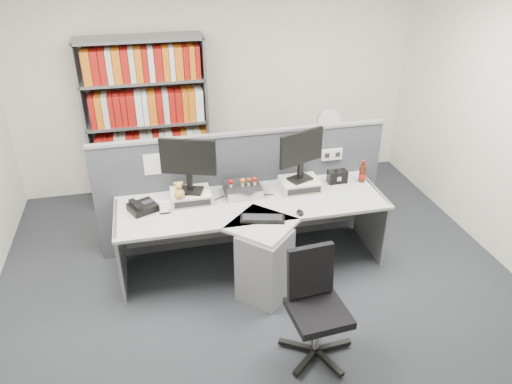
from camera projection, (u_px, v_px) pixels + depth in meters
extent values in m
plane|color=#313439|center=(272.00, 316.00, 4.35)|extent=(5.50, 5.50, 0.00)
cube|color=white|center=(218.00, 82.00, 6.05)|extent=(5.00, 0.04, 2.70)
cube|color=#44454D|center=(243.00, 190.00, 5.12)|extent=(3.00, 0.05, 1.25)
cube|color=#96969B|center=(242.00, 133.00, 4.81)|extent=(3.00, 0.07, 0.03)
cube|color=white|center=(332.00, 154.00, 5.12)|extent=(0.22, 0.04, 0.12)
cube|color=white|center=(152.00, 163.00, 4.71)|extent=(0.16, 0.00, 0.22)
cube|color=white|center=(193.00, 159.00, 4.79)|extent=(0.16, 0.00, 0.22)
cube|color=white|center=(310.00, 148.00, 5.03)|extent=(0.16, 0.00, 0.22)
cube|color=#AFAFA9|center=(252.00, 203.00, 4.71)|extent=(2.60, 0.80, 0.03)
cube|color=#AFAFA9|center=(262.00, 225.00, 4.37)|extent=(0.74, 0.74, 0.03)
cube|color=gray|center=(265.00, 265.00, 4.44)|extent=(0.57, 0.57, 0.69)
cube|color=gray|center=(121.00, 250.00, 4.62)|extent=(0.03, 0.70, 0.72)
cube|color=gray|center=(371.00, 218.00, 5.13)|extent=(0.03, 0.70, 0.72)
cube|color=gray|center=(245.00, 216.00, 5.19)|extent=(2.50, 0.02, 0.45)
cube|color=beige|center=(191.00, 196.00, 4.70)|extent=(0.38, 0.30, 0.10)
cube|color=black|center=(193.00, 204.00, 4.57)|extent=(0.34, 0.01, 0.06)
cube|color=beige|center=(300.00, 184.00, 4.92)|extent=(0.38, 0.30, 0.10)
cube|color=black|center=(304.00, 191.00, 4.79)|extent=(0.34, 0.01, 0.06)
cube|color=black|center=(190.00, 190.00, 4.67)|extent=(0.27, 0.23, 0.02)
cube|color=black|center=(190.00, 182.00, 4.63)|extent=(0.06, 0.05, 0.19)
cube|color=black|center=(188.00, 157.00, 4.50)|extent=(0.51, 0.21, 0.35)
cube|color=#C2CAFB|center=(189.00, 158.00, 4.49)|extent=(0.45, 0.16, 0.30)
cube|color=black|center=(300.00, 179.00, 4.89)|extent=(0.27, 0.23, 0.02)
cube|color=black|center=(300.00, 171.00, 4.85)|extent=(0.06, 0.05, 0.18)
cube|color=black|center=(301.00, 148.00, 4.73)|extent=(0.48, 0.22, 0.33)
cube|color=#C2CAFB|center=(301.00, 148.00, 4.71)|extent=(0.42, 0.17, 0.28)
cube|color=black|center=(242.00, 189.00, 4.83)|extent=(0.35, 0.31, 0.09)
cube|color=silver|center=(246.00, 197.00, 4.70)|extent=(0.35, 0.01, 0.09)
cylinder|color=beige|center=(231.00, 186.00, 4.76)|extent=(0.03, 0.03, 0.03)
sphere|color=#A5140F|center=(231.00, 182.00, 4.74)|extent=(0.05, 0.05, 0.05)
cylinder|color=beige|center=(243.00, 184.00, 4.78)|extent=(0.03, 0.03, 0.03)
sphere|color=orange|center=(243.00, 181.00, 4.76)|extent=(0.05, 0.05, 0.05)
cylinder|color=beige|center=(249.00, 184.00, 4.79)|extent=(0.03, 0.03, 0.03)
sphere|color=#593319|center=(249.00, 180.00, 4.77)|extent=(0.05, 0.05, 0.05)
cylinder|color=beige|center=(255.00, 183.00, 4.81)|extent=(0.03, 0.03, 0.03)
sphere|color=#A5140F|center=(255.00, 179.00, 4.79)|extent=(0.05, 0.05, 0.05)
cube|color=black|center=(262.00, 219.00, 4.41)|extent=(0.42, 0.25, 0.02)
cube|color=black|center=(263.00, 217.00, 4.41)|extent=(0.37, 0.19, 0.01)
ellipsoid|color=black|center=(300.00, 212.00, 4.50)|extent=(0.06, 0.10, 0.04)
cube|color=black|center=(143.00, 207.00, 4.55)|extent=(0.31, 0.30, 0.07)
cube|color=black|center=(136.00, 205.00, 4.49)|extent=(0.13, 0.20, 0.04)
cube|color=black|center=(148.00, 202.00, 4.56)|extent=(0.13, 0.10, 0.01)
cube|color=black|center=(165.00, 212.00, 4.52)|extent=(0.10, 0.06, 0.02)
cube|color=white|center=(165.00, 207.00, 4.48)|extent=(0.09, 0.03, 0.10)
cube|color=white|center=(164.00, 205.00, 4.51)|extent=(0.09, 0.03, 0.10)
sphere|color=gold|center=(179.00, 193.00, 4.54)|extent=(0.10, 0.10, 0.10)
sphere|color=gold|center=(178.00, 185.00, 4.50)|extent=(0.07, 0.07, 0.07)
sphere|color=gold|center=(175.00, 183.00, 4.48)|extent=(0.03, 0.03, 0.03)
sphere|color=gold|center=(182.00, 183.00, 4.49)|extent=(0.03, 0.03, 0.03)
cube|color=black|center=(337.00, 177.00, 5.03)|extent=(0.20, 0.11, 0.13)
cylinder|color=#3F190A|center=(362.00, 174.00, 5.03)|extent=(0.07, 0.07, 0.18)
cylinder|color=#A5140F|center=(362.00, 175.00, 5.04)|extent=(0.07, 0.07, 0.05)
cylinder|color=#3F190A|center=(364.00, 164.00, 4.98)|extent=(0.03, 0.03, 0.05)
cylinder|color=#A5140F|center=(364.00, 161.00, 4.96)|extent=(0.03, 0.03, 0.01)
cube|color=gray|center=(87.00, 128.00, 5.64)|extent=(0.03, 0.40, 2.00)
cube|color=gray|center=(206.00, 119.00, 5.92)|extent=(0.03, 0.40, 2.00)
cube|color=gray|center=(147.00, 118.00, 5.94)|extent=(1.40, 0.02, 2.00)
cube|color=gray|center=(156.00, 195.00, 6.25)|extent=(1.38, 0.40, 0.03)
cube|color=gray|center=(152.00, 160.00, 6.01)|extent=(1.38, 0.40, 0.03)
cube|color=gray|center=(148.00, 122.00, 5.77)|extent=(1.38, 0.40, 0.03)
cube|color=gray|center=(143.00, 80.00, 5.53)|extent=(1.38, 0.40, 0.03)
cube|color=gray|center=(138.00, 38.00, 5.31)|extent=(1.38, 0.40, 0.03)
cube|color=#A5140F|center=(155.00, 183.00, 6.13)|extent=(1.24, 0.28, 0.36)
cube|color=orange|center=(150.00, 146.00, 5.89)|extent=(1.24, 0.28, 0.36)
cube|color=beige|center=(146.00, 107.00, 5.65)|extent=(1.24, 0.28, 0.36)
cube|color=white|center=(141.00, 63.00, 5.41)|extent=(1.24, 0.28, 0.36)
cube|color=gray|center=(325.00, 171.00, 6.13)|extent=(0.45, 0.60, 0.70)
cube|color=black|center=(334.00, 169.00, 5.79)|extent=(0.40, 0.02, 0.28)
cube|color=black|center=(332.00, 193.00, 5.94)|extent=(0.40, 0.02, 0.28)
cylinder|color=white|center=(327.00, 144.00, 5.95)|extent=(0.16, 0.16, 0.03)
cylinder|color=white|center=(327.00, 137.00, 5.91)|extent=(0.03, 0.03, 0.16)
cylinder|color=white|center=(329.00, 121.00, 5.79)|extent=(0.27, 0.10, 0.27)
cylinder|color=silver|center=(328.00, 120.00, 5.81)|extent=(0.27, 0.09, 0.27)
cylinder|color=silver|center=(317.00, 333.00, 3.86)|extent=(0.05, 0.05, 0.37)
cube|color=black|center=(319.00, 313.00, 3.76)|extent=(0.46, 0.46, 0.07)
cube|color=black|center=(310.00, 271.00, 3.80)|extent=(0.38, 0.13, 0.43)
cube|color=black|center=(334.00, 345.00, 4.00)|extent=(0.28, 0.07, 0.04)
cylinder|color=black|center=(347.00, 343.00, 4.03)|extent=(0.05, 0.05, 0.03)
cube|color=black|center=(314.00, 335.00, 4.10)|extent=(0.11, 0.28, 0.04)
cylinder|color=black|center=(312.00, 326.00, 4.20)|extent=(0.05, 0.05, 0.03)
cube|color=black|center=(295.00, 345.00, 4.00)|extent=(0.26, 0.19, 0.04)
cylinder|color=black|center=(282.00, 343.00, 4.04)|extent=(0.05, 0.05, 0.03)
cube|color=black|center=(305.00, 363.00, 3.83)|extent=(0.24, 0.22, 0.04)
cylinder|color=black|center=(297.00, 374.00, 3.76)|extent=(0.05, 0.05, 0.03)
cube|color=black|center=(330.00, 363.00, 3.83)|extent=(0.15, 0.28, 0.04)
cylinder|color=black|center=(340.00, 374.00, 3.76)|extent=(0.05, 0.05, 0.03)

